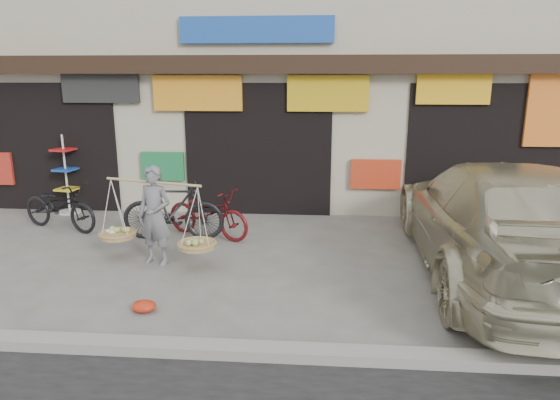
# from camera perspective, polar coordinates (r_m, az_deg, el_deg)

# --- Properties ---
(ground) EXTENTS (70.00, 70.00, 0.00)m
(ground) POSITION_cam_1_polar(r_m,az_deg,el_deg) (7.32, -5.76, -8.93)
(ground) COLOR slate
(ground) RESTS_ON ground
(kerb) EXTENTS (70.00, 0.25, 0.12)m
(kerb) POSITION_cam_1_polar(r_m,az_deg,el_deg) (5.54, -9.56, -16.39)
(kerb) COLOR gray
(kerb) RESTS_ON ground
(shophouse_block) EXTENTS (14.00, 6.32, 7.00)m
(shophouse_block) POSITION_cam_1_polar(r_m,az_deg,el_deg) (13.11, -1.00, 16.71)
(shophouse_block) COLOR #BDB399
(shophouse_block) RESTS_ON ground
(street_vendor) EXTENTS (1.93, 0.95, 1.54)m
(street_vendor) POSITION_cam_1_polar(r_m,az_deg,el_deg) (7.86, -14.10, -2.22)
(street_vendor) COLOR slate
(street_vendor) RESTS_ON ground
(bike_0) EXTENTS (1.85, 1.17, 0.92)m
(bike_0) POSITION_cam_1_polar(r_m,az_deg,el_deg) (10.25, -23.88, -0.63)
(bike_0) COLOR black
(bike_0) RESTS_ON ground
(bike_1) EXTENTS (1.82, 0.56, 1.09)m
(bike_1) POSITION_cam_1_polar(r_m,az_deg,el_deg) (8.99, -12.14, -1.10)
(bike_1) COLOR black
(bike_1) RESTS_ON ground
(bike_2) EXTENTS (1.80, 1.23, 0.90)m
(bike_2) POSITION_cam_1_polar(r_m,az_deg,el_deg) (9.05, -8.26, -1.46)
(bike_2) COLOR #5D1013
(bike_2) RESTS_ON ground
(suv) EXTENTS (2.57, 5.88, 1.68)m
(suv) POSITION_cam_1_polar(r_m,az_deg,el_deg) (7.84, 24.06, -2.04)
(suv) COLOR beige
(suv) RESTS_ON ground
(display_rack) EXTENTS (0.46, 0.46, 1.67)m
(display_rack) POSITION_cam_1_polar(r_m,az_deg,el_deg) (11.39, -23.20, 1.91)
(display_rack) COLOR silver
(display_rack) RESTS_ON ground
(red_bag) EXTENTS (0.31, 0.25, 0.14)m
(red_bag) POSITION_cam_1_polar(r_m,az_deg,el_deg) (6.54, -15.29, -11.62)
(red_bag) COLOR red
(red_bag) RESTS_ON ground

